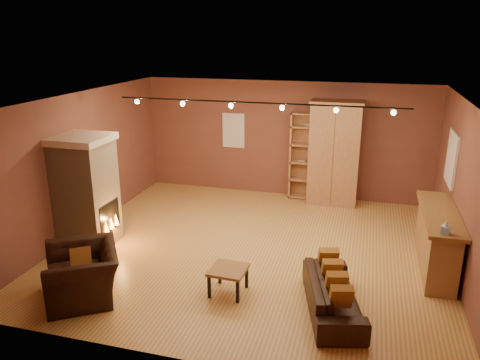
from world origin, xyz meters
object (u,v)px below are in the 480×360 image
(loveseat, at_px, (333,288))
(coffee_table, at_px, (228,272))
(bookcase, at_px, (308,155))
(armoire, at_px, (334,153))
(fireplace, at_px, (86,192))
(bar_counter, at_px, (437,240))
(armchair, at_px, (82,266))

(loveseat, height_order, coffee_table, loveseat)
(bookcase, relative_size, armoire, 0.87)
(bookcase, distance_m, coffee_table, 4.81)
(fireplace, bearing_deg, coffee_table, -17.89)
(loveseat, xyz_separation_m, coffee_table, (-1.61, 0.06, -0.01))
(bar_counter, xyz_separation_m, coffee_table, (-3.18, -1.72, -0.17))
(bar_counter, height_order, loveseat, bar_counter)
(bookcase, bearing_deg, armoire, -17.64)
(fireplace, distance_m, bar_counter, 6.31)
(bookcase, xyz_separation_m, armoire, (0.62, -0.20, 0.15))
(bar_counter, bearing_deg, fireplace, -173.32)
(armchair, height_order, coffee_table, armchair)
(bookcase, height_order, armchair, bookcase)
(bar_counter, distance_m, coffee_table, 3.62)
(coffee_table, bearing_deg, armoire, 75.15)
(bar_counter, height_order, coffee_table, bar_counter)
(armoire, height_order, loveseat, armoire)
(fireplace, distance_m, bookcase, 5.21)
(armoire, distance_m, coffee_table, 4.76)
(loveseat, bearing_deg, bookcase, -1.97)
(fireplace, xyz_separation_m, armoire, (4.26, 3.54, 0.16))
(fireplace, xyz_separation_m, bookcase, (3.64, 3.74, 0.01))
(fireplace, xyz_separation_m, loveseat, (4.66, -1.05, -0.70))
(bookcase, bearing_deg, fireplace, -134.20)
(bookcase, distance_m, armoire, 0.67)
(fireplace, relative_size, coffee_table, 3.70)
(armoire, xyz_separation_m, bar_counter, (1.98, -2.81, -0.69))
(armoire, bearing_deg, coffee_table, -104.85)
(armoire, bearing_deg, bar_counter, -54.77)
(fireplace, xyz_separation_m, bar_counter, (6.24, 0.73, -0.53))
(loveseat, height_order, armchair, armchair)
(armoire, relative_size, loveseat, 1.32)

